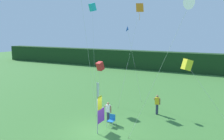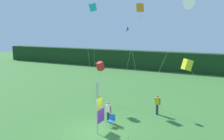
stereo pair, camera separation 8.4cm
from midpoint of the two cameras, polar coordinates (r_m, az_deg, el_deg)
The scene contains 12 objects.
ground_plane at distance 17.63m, azimuth -2.93°, elevation -14.33°, with size 120.00×120.00×0.00m, color #3D7533.
distant_treeline at distance 43.23m, azimuth 16.11°, elevation 1.81°, with size 80.00×2.40×3.34m, color #193819.
banner_flag at distance 16.89m, azimuth -2.90°, elevation -9.03°, with size 0.06×1.03×3.66m.
person_near_banner at distance 19.01m, azimuth -0.79°, elevation -9.79°, with size 0.55×0.48×1.59m.
person_mid_field at distance 20.98m, azimuth 10.79°, elevation -7.93°, with size 0.55×0.48×1.69m.
folding_chair at distance 18.34m, azimuth 0.01°, elevation -11.63°, with size 0.51×0.51×0.89m.
kite_orange_diamond_0 at distance 23.92m, azimuth 6.52°, elevation 13.39°, with size 1.19×3.64×9.69m.
kite_yellow_box_2 at distance 18.84m, azimuth 17.50°, elevation 1.15°, with size 3.79×0.90×5.01m.
kite_white_delta_3 at distance 14.34m, azimuth 18.24°, elevation 15.02°, with size 3.98×0.76×9.08m.
kite_cyan_box_4 at distance 25.44m, azimuth -4.47°, elevation 14.54°, with size 1.16×1.36×9.86m.
kite_blue_delta_5 at distance 23.17m, azimuth 3.91°, elevation 9.46°, with size 1.57×1.11×7.50m.
kite_red_box_6 at distance 21.75m, azimuth -2.68°, elevation 0.92°, with size 1.13×1.47×4.33m.
Camera 2 is at (8.18, -13.93, 7.08)m, focal length 38.60 mm.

